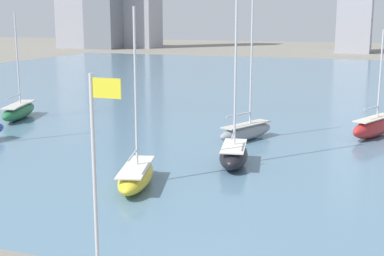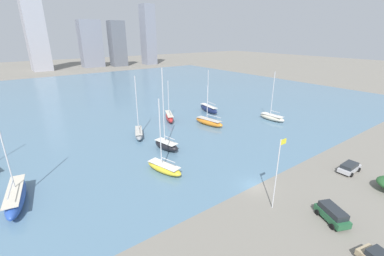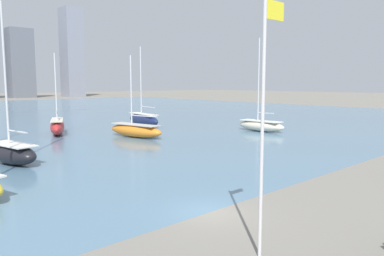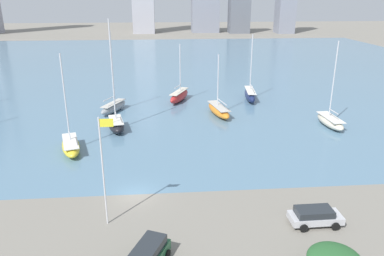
% 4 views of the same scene
% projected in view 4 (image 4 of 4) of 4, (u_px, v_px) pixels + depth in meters
% --- Properties ---
extents(ground_plane, '(500.00, 500.00, 0.00)m').
position_uv_depth(ground_plane, '(135.00, 195.00, 38.47)').
color(ground_plane, gray).
extents(harbor_water, '(180.00, 140.00, 0.00)m').
position_uv_depth(harbor_water, '(150.00, 68.00, 104.13)').
color(harbor_water, slate).
rests_on(harbor_water, ground_plane).
extents(flag_pole, '(1.24, 0.14, 10.04)m').
position_uv_depth(flag_pole, '(104.00, 168.00, 31.81)').
color(flag_pole, silver).
rests_on(flag_pole, ground_plane).
extents(sailboat_cream, '(2.58, 7.58, 13.02)m').
position_uv_depth(sailboat_cream, '(330.00, 121.00, 58.09)').
color(sailboat_cream, beige).
rests_on(sailboat_cream, harbor_water).
extents(sailboat_orange, '(3.76, 8.82, 10.22)m').
position_uv_depth(sailboat_orange, '(219.00, 110.00, 63.42)').
color(sailboat_orange, orange).
rests_on(sailboat_orange, harbor_water).
extents(sailboat_navy, '(2.88, 8.74, 12.41)m').
position_uv_depth(sailboat_navy, '(250.00, 95.00, 72.41)').
color(sailboat_navy, '#19234C').
rests_on(sailboat_navy, harbor_water).
extents(sailboat_black, '(3.46, 6.54, 16.29)m').
position_uv_depth(sailboat_black, '(116.00, 124.00, 56.21)').
color(sailboat_black, black).
rests_on(sailboat_black, harbor_water).
extents(sailboat_gray, '(4.74, 7.62, 13.73)m').
position_uv_depth(sailboat_gray, '(114.00, 107.00, 65.13)').
color(sailboat_gray, gray).
rests_on(sailboat_gray, harbor_water).
extents(sailboat_red, '(4.94, 8.13, 10.74)m').
position_uv_depth(sailboat_red, '(179.00, 96.00, 71.56)').
color(sailboat_red, '#B72828').
rests_on(sailboat_red, harbor_water).
extents(sailboat_yellow, '(4.11, 7.70, 12.69)m').
position_uv_depth(sailboat_yellow, '(71.00, 145.00, 48.71)').
color(sailboat_yellow, yellow).
rests_on(sailboat_yellow, harbor_water).
extents(parked_suv_green, '(3.53, 4.76, 1.91)m').
position_uv_depth(parked_suv_green, '(148.00, 255.00, 27.98)').
color(parked_suv_green, '#235B38').
rests_on(parked_suv_green, ground_plane).
extents(parked_wagon_silver, '(4.63, 2.33, 1.59)m').
position_uv_depth(parked_wagon_silver, '(315.00, 216.00, 33.22)').
color(parked_wagon_silver, '#B7B7BC').
rests_on(parked_wagon_silver, ground_plane).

